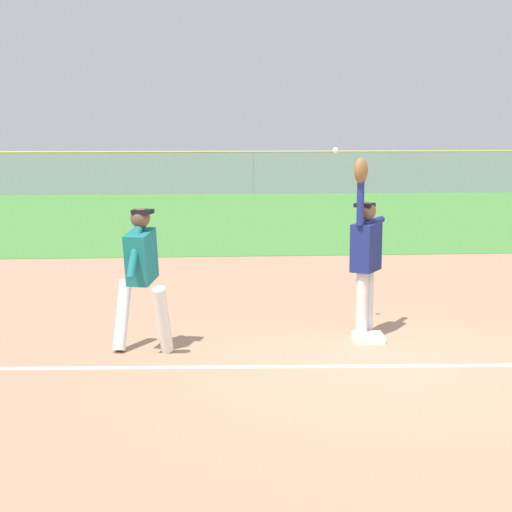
{
  "coord_description": "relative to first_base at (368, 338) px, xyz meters",
  "views": [
    {
      "loc": [
        -2.16,
        -8.84,
        2.68
      ],
      "look_at": [
        -1.44,
        1.23,
        1.05
      ],
      "focal_mm": 57.52,
      "sensor_mm": 36.0,
      "label": 1
    }
  ],
  "objects": [
    {
      "name": "ground_plane",
      "position": [
        0.05,
        -0.98,
        -0.04
      ],
      "size": [
        73.82,
        73.82,
        0.0
      ],
      "primitive_type": "plane",
      "color": "tan"
    },
    {
      "name": "outfield_grass",
      "position": [
        0.05,
        14.26,
        -0.04
      ],
      "size": [
        46.14,
        15.14,
        0.01
      ],
      "primitive_type": "cube",
      "color": "#478438",
      "rests_on": "ground_plane"
    },
    {
      "name": "chalk_foul_line",
      "position": [
        -4.0,
        -0.9,
        -0.04
      ],
      "size": [
        11.99,
        0.69,
        0.01
      ],
      "primitive_type": "cube",
      "rotation": [
        0.0,
        0.0,
        -0.05
      ],
      "color": "white",
      "rests_on": "ground_plane"
    },
    {
      "name": "first_base",
      "position": [
        0.0,
        0.0,
        0.0
      ],
      "size": [
        0.39,
        0.39,
        0.08
      ],
      "primitive_type": "cube",
      "rotation": [
        0.0,
        0.0,
        -0.03
      ],
      "color": "white",
      "rests_on": "ground_plane"
    },
    {
      "name": "fielder",
      "position": [
        -0.01,
        0.21,
        1.08
      ],
      "size": [
        0.58,
        0.81,
        2.28
      ],
      "rotation": [
        0.0,
        0.0,
        2.56
      ],
      "color": "silver",
      "rests_on": "ground_plane"
    },
    {
      "name": "runner",
      "position": [
        -2.77,
        -0.33,
        0.96
      ],
      "size": [
        0.76,
        0.83,
        1.72
      ],
      "rotation": [
        0.0,
        0.0,
        -0.27
      ],
      "color": "white",
      "rests_on": "ground_plane"
    },
    {
      "name": "baseball",
      "position": [
        -0.35,
        0.6,
        2.31
      ],
      "size": [
        0.07,
        0.07,
        0.07
      ],
      "primitive_type": "sphere",
      "color": "white"
    },
    {
      "name": "outfield_fence",
      "position": [
        0.05,
        21.83,
        0.79
      ],
      "size": [
        46.22,
        0.08,
        1.66
      ],
      "color": "#93999E",
      "rests_on": "ground_plane"
    },
    {
      "name": "parked_car_black",
      "position": [
        -6.49,
        25.44,
        0.63
      ],
      "size": [
        4.51,
        2.33,
        1.25
      ],
      "rotation": [
        0.0,
        0.0,
        -0.06
      ],
      "color": "black",
      "rests_on": "ground_plane"
    },
    {
      "name": "parked_car_red",
      "position": [
        -0.08,
        26.21,
        0.63
      ],
      "size": [
        4.55,
        2.42,
        1.25
      ],
      "rotation": [
        0.0,
        0.0,
        0.09
      ],
      "color": "#B21E1E",
      "rests_on": "ground_plane"
    },
    {
      "name": "parked_car_green",
      "position": [
        6.17,
        25.79,
        0.63
      ],
      "size": [
        4.55,
        2.41,
        1.25
      ],
      "rotation": [
        0.0,
        0.0,
        0.09
      ],
      "color": "#1E6B33",
      "rests_on": "ground_plane"
    }
  ]
}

